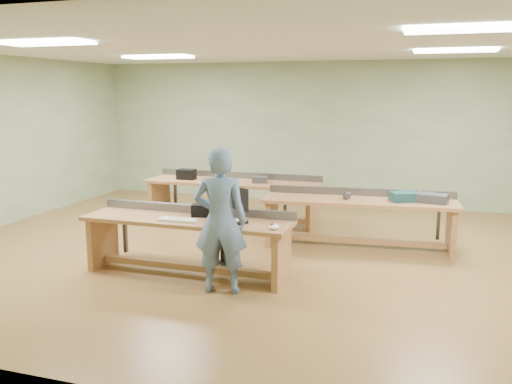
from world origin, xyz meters
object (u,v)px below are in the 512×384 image
(workbench_front, at_px, (188,233))
(camera_bag, at_px, (201,210))
(drinks_can, at_px, (348,196))
(workbench_back, at_px, (233,191))
(laptop_base, at_px, (230,221))
(mug, at_px, (347,196))
(workbench_mid, at_px, (359,211))
(parts_bin_teal, at_px, (404,197))
(parts_bin_grey, at_px, (431,198))
(person, at_px, (220,221))
(task_chair, at_px, (223,241))

(workbench_front, height_order, camera_bag, camera_bag)
(camera_bag, bearing_deg, drinks_can, 34.85)
(workbench_back, distance_m, laptop_base, 3.26)
(mug, bearing_deg, workbench_mid, 25.71)
(parts_bin_teal, bearing_deg, workbench_back, 162.51)
(camera_bag, xyz_separation_m, parts_bin_grey, (2.87, 1.91, -0.02))
(workbench_mid, bearing_deg, workbench_front, -140.09)
(mug, bearing_deg, person, -115.51)
(workbench_back, xyz_separation_m, person, (1.13, -3.47, 0.31))
(workbench_mid, relative_size, task_chair, 3.19)
(workbench_mid, height_order, drinks_can, drinks_can)
(workbench_front, relative_size, workbench_mid, 0.93)
(workbench_mid, distance_m, workbench_back, 2.64)
(workbench_back, xyz_separation_m, laptop_base, (1.09, -3.06, 0.21))
(person, bearing_deg, camera_bag, -61.81)
(mug, bearing_deg, camera_bag, -133.36)
(camera_bag, distance_m, parts_bin_teal, 3.11)
(workbench_back, height_order, mug, workbench_back)
(parts_bin_grey, xyz_separation_m, drinks_can, (-1.21, -0.17, -0.01))
(workbench_front, relative_size, person, 1.59)
(workbench_back, bearing_deg, workbench_front, -80.82)
(workbench_back, relative_size, parts_bin_grey, 6.95)
(workbench_front, bearing_deg, drinks_can, 46.67)
(workbench_back, relative_size, laptop_base, 8.73)
(workbench_back, distance_m, parts_bin_teal, 3.25)
(parts_bin_teal, relative_size, parts_bin_grey, 0.83)
(person, relative_size, parts_bin_grey, 3.77)
(task_chair, relative_size, parts_bin_grey, 2.01)
(laptop_base, bearing_deg, workbench_mid, 88.42)
(workbench_front, xyz_separation_m, camera_bag, (0.13, 0.13, 0.28))
(parts_bin_grey, bearing_deg, drinks_can, -172.16)
(mug, bearing_deg, parts_bin_grey, 7.64)
(camera_bag, bearing_deg, person, -61.60)
(laptop_base, bearing_deg, drinks_can, 90.63)
(laptop_base, bearing_deg, workbench_back, 141.47)
(workbench_back, height_order, camera_bag, camera_bag)
(workbench_front, distance_m, workbench_mid, 2.77)
(task_chair, height_order, parts_bin_grey, task_chair)
(workbench_front, height_order, mug, workbench_front)
(person, xyz_separation_m, parts_bin_grey, (2.36, 2.53, -0.06))
(task_chair, bearing_deg, workbench_mid, 29.17)
(workbench_front, height_order, parts_bin_grey, parts_bin_grey)
(workbench_back, distance_m, parts_bin_grey, 3.62)
(drinks_can, bearing_deg, mug, 174.25)
(workbench_front, height_order, parts_bin_teal, parts_bin_teal)
(workbench_mid, xyz_separation_m, drinks_can, (-0.16, -0.09, 0.25))
(workbench_mid, height_order, task_chair, task_chair)
(person, height_order, task_chair, person)
(camera_bag, height_order, drinks_can, camera_bag)
(person, bearing_deg, laptop_base, -96.61)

